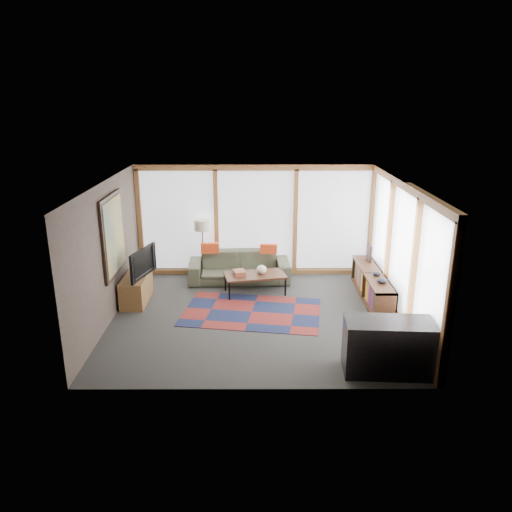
{
  "coord_description": "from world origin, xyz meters",
  "views": [
    {
      "loc": [
        -0.02,
        -8.81,
        4.09
      ],
      "look_at": [
        0.0,
        0.4,
        1.1
      ],
      "focal_mm": 35.0,
      "sensor_mm": 36.0,
      "label": 1
    }
  ],
  "objects_px": {
    "bookshelf": "(372,286)",
    "tv_console": "(136,289)",
    "sofa": "(239,267)",
    "floor_lamp": "(203,250)",
    "coffee_table": "(255,284)",
    "bar_counter": "(388,347)",
    "television": "(139,262)"
  },
  "relations": [
    {
      "from": "coffee_table",
      "to": "television",
      "type": "height_order",
      "value": "television"
    },
    {
      "from": "bookshelf",
      "to": "tv_console",
      "type": "xyz_separation_m",
      "value": [
        -4.9,
        -0.13,
        -0.01
      ]
    },
    {
      "from": "floor_lamp",
      "to": "coffee_table",
      "type": "relative_size",
      "value": 1.11
    },
    {
      "from": "television",
      "to": "bar_counter",
      "type": "bearing_deg",
      "value": -107.21
    },
    {
      "from": "floor_lamp",
      "to": "coffee_table",
      "type": "bearing_deg",
      "value": -36.19
    },
    {
      "from": "tv_console",
      "to": "bar_counter",
      "type": "relative_size",
      "value": 0.83
    },
    {
      "from": "sofa",
      "to": "coffee_table",
      "type": "xyz_separation_m",
      "value": [
        0.36,
        -0.75,
        -0.12
      ]
    },
    {
      "from": "television",
      "to": "tv_console",
      "type": "bearing_deg",
      "value": 99.61
    },
    {
      "from": "floor_lamp",
      "to": "television",
      "type": "relative_size",
      "value": 1.37
    },
    {
      "from": "sofa",
      "to": "floor_lamp",
      "type": "distance_m",
      "value": 0.92
    },
    {
      "from": "coffee_table",
      "to": "television",
      "type": "xyz_separation_m",
      "value": [
        -2.36,
        -0.46,
        0.64
      ]
    },
    {
      "from": "bookshelf",
      "to": "bar_counter",
      "type": "bearing_deg",
      "value": -98.16
    },
    {
      "from": "floor_lamp",
      "to": "bookshelf",
      "type": "xyz_separation_m",
      "value": [
        3.64,
        -1.19,
        -0.42
      ]
    },
    {
      "from": "television",
      "to": "bar_counter",
      "type": "xyz_separation_m",
      "value": [
        4.39,
        -2.76,
        -0.43
      ]
    },
    {
      "from": "bookshelf",
      "to": "tv_console",
      "type": "bearing_deg",
      "value": -178.42
    },
    {
      "from": "bar_counter",
      "to": "bookshelf",
      "type": "bearing_deg",
      "value": 85.19
    },
    {
      "from": "coffee_table",
      "to": "bar_counter",
      "type": "relative_size",
      "value": 0.96
    },
    {
      "from": "sofa",
      "to": "bar_counter",
      "type": "bearing_deg",
      "value": -61.32
    },
    {
      "from": "coffee_table",
      "to": "television",
      "type": "distance_m",
      "value": 2.49
    },
    {
      "from": "floor_lamp",
      "to": "bookshelf",
      "type": "relative_size",
      "value": 0.61
    },
    {
      "from": "television",
      "to": "bar_counter",
      "type": "relative_size",
      "value": 0.77
    },
    {
      "from": "tv_console",
      "to": "television",
      "type": "relative_size",
      "value": 1.08
    },
    {
      "from": "bookshelf",
      "to": "bar_counter",
      "type": "xyz_separation_m",
      "value": [
        -0.42,
        -2.9,
        0.13
      ]
    },
    {
      "from": "television",
      "to": "floor_lamp",
      "type": "bearing_deg",
      "value": -26.35
    },
    {
      "from": "bookshelf",
      "to": "tv_console",
      "type": "distance_m",
      "value": 4.9
    },
    {
      "from": "tv_console",
      "to": "floor_lamp",
      "type": "bearing_deg",
      "value": 46.41
    },
    {
      "from": "floor_lamp",
      "to": "tv_console",
      "type": "height_order",
      "value": "floor_lamp"
    },
    {
      "from": "coffee_table",
      "to": "tv_console",
      "type": "xyz_separation_m",
      "value": [
        -2.45,
        -0.45,
        0.07
      ]
    },
    {
      "from": "sofa",
      "to": "bookshelf",
      "type": "relative_size",
      "value": 0.99
    },
    {
      "from": "sofa",
      "to": "tv_console",
      "type": "relative_size",
      "value": 2.05
    },
    {
      "from": "television",
      "to": "coffee_table",
      "type": "bearing_deg",
      "value": -64.1
    },
    {
      "from": "floor_lamp",
      "to": "television",
      "type": "bearing_deg",
      "value": -131.28
    }
  ]
}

